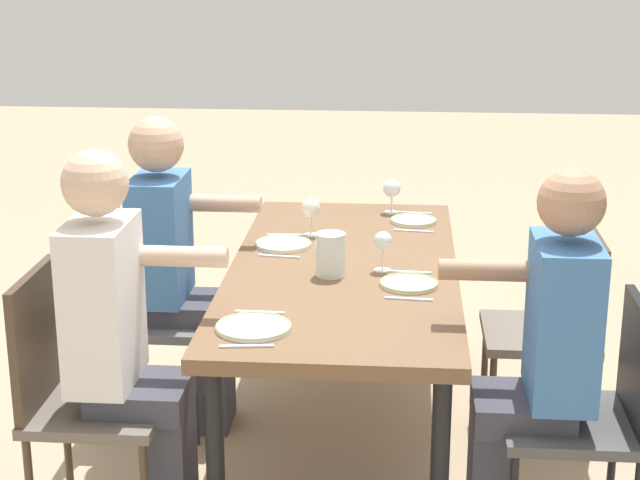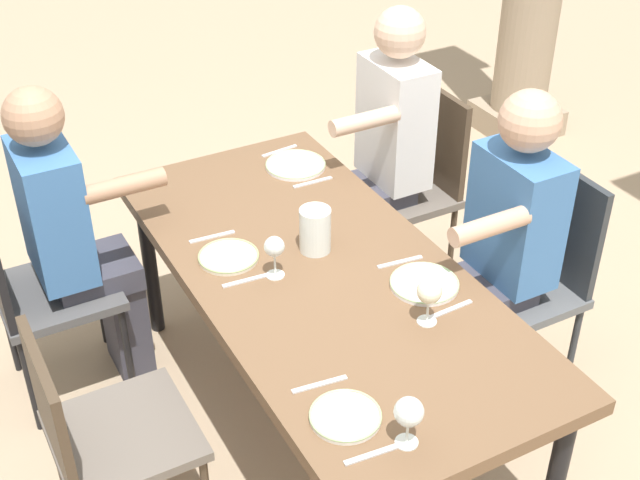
# 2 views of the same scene
# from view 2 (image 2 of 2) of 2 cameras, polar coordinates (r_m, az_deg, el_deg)

# --- Properties ---
(ground_plane) EXTENTS (16.00, 16.00, 0.00)m
(ground_plane) POSITION_cam_2_polar(r_m,az_deg,el_deg) (3.49, 0.05, -12.03)
(ground_plane) COLOR tan
(dining_table) EXTENTS (1.90, 0.87, 0.75)m
(dining_table) POSITION_cam_2_polar(r_m,az_deg,el_deg) (3.03, 0.06, -2.98)
(dining_table) COLOR brown
(dining_table) RESTS_ON ground
(chair_west_north) EXTENTS (0.44, 0.44, 0.93)m
(chair_west_north) POSITION_cam_2_polar(r_m,az_deg,el_deg) (4.00, 6.12, 4.17)
(chair_west_north) COLOR #6A6158
(chair_west_north) RESTS_ON ground
(chair_west_south) EXTENTS (0.44, 0.44, 0.88)m
(chair_west_south) POSITION_cam_2_polar(r_m,az_deg,el_deg) (3.47, -18.15, -2.93)
(chair_west_south) COLOR #4F4F50
(chair_west_south) RESTS_ON ground
(chair_mid_north) EXTENTS (0.44, 0.44, 0.94)m
(chair_mid_north) POSITION_cam_2_polar(r_m,az_deg,el_deg) (3.46, 13.61, -1.80)
(chair_mid_north) COLOR #5B5E61
(chair_mid_north) RESTS_ON ground
(chair_mid_south) EXTENTS (0.44, 0.44, 0.86)m
(chair_mid_south) POSITION_cam_2_polar(r_m,az_deg,el_deg) (2.86, -14.35, -11.99)
(chair_mid_south) COLOR #6A6158
(chair_mid_south) RESTS_ON ground
(diner_woman_green) EXTENTS (0.35, 0.50, 1.30)m
(diner_woman_green) POSITION_cam_2_polar(r_m,az_deg,el_deg) (3.27, 11.63, -0.33)
(diner_woman_green) COLOR #3F3F4C
(diner_woman_green) RESTS_ON ground
(diner_man_white) EXTENTS (0.35, 0.50, 1.34)m
(diner_man_white) POSITION_cam_2_polar(r_m,az_deg,el_deg) (3.82, 4.10, 5.99)
(diner_man_white) COLOR #3F3F4C
(diner_man_white) RESTS_ON ground
(diner_guest_third) EXTENTS (0.35, 0.49, 1.31)m
(diner_guest_third) POSITION_cam_2_polar(r_m,az_deg,el_deg) (3.39, -15.73, 0.38)
(diner_guest_third) COLOR #3F3F4C
(diner_guest_third) RESTS_ON ground
(plate_0) EXTENTS (0.25, 0.25, 0.02)m
(plate_0) POSITION_cam_2_polar(r_m,az_deg,el_deg) (3.60, -1.61, 4.93)
(plate_0) COLOR white
(plate_0) RESTS_ON dining_table
(fork_0) EXTENTS (0.04, 0.17, 0.01)m
(fork_0) POSITION_cam_2_polar(r_m,az_deg,el_deg) (3.72, -2.66, 5.84)
(fork_0) COLOR silver
(fork_0) RESTS_ON dining_table
(spoon_0) EXTENTS (0.02, 0.17, 0.01)m
(spoon_0) POSITION_cam_2_polar(r_m,az_deg,el_deg) (3.49, -0.48, 3.80)
(spoon_0) COLOR silver
(spoon_0) RESTS_ON dining_table
(plate_1) EXTENTS (0.21, 0.21, 0.02)m
(plate_1) POSITION_cam_2_polar(r_m,az_deg,el_deg) (3.06, -6.00, -1.08)
(plate_1) COLOR silver
(plate_1) RESTS_ON dining_table
(wine_glass_1) EXTENTS (0.07, 0.07, 0.16)m
(wine_glass_1) POSITION_cam_2_polar(r_m,az_deg,el_deg) (2.91, -3.00, -0.52)
(wine_glass_1) COLOR white
(wine_glass_1) RESTS_ON dining_table
(fork_1) EXTENTS (0.03, 0.17, 0.01)m
(fork_1) POSITION_cam_2_polar(r_m,az_deg,el_deg) (3.18, -7.07, 0.21)
(fork_1) COLOR silver
(fork_1) RESTS_ON dining_table
(spoon_1) EXTENTS (0.03, 0.17, 0.01)m
(spoon_1) POSITION_cam_2_polar(r_m,az_deg,el_deg) (2.95, -4.83, -2.64)
(spoon_1) COLOR silver
(spoon_1) RESTS_ON dining_table
(plate_2) EXTENTS (0.23, 0.23, 0.02)m
(plate_2) POSITION_cam_2_polar(r_m,az_deg,el_deg) (2.94, 6.83, -2.84)
(plate_2) COLOR white
(plate_2) RESTS_ON dining_table
(wine_glass_2) EXTENTS (0.08, 0.08, 0.16)m
(wine_glass_2) POSITION_cam_2_polar(r_m,az_deg,el_deg) (2.72, 7.15, -3.41)
(wine_glass_2) COLOR white
(wine_glass_2) RESTS_ON dining_table
(fork_2) EXTENTS (0.04, 0.17, 0.01)m
(fork_2) POSITION_cam_2_polar(r_m,az_deg,el_deg) (3.04, 5.25, -1.44)
(fork_2) COLOR silver
(fork_2) RESTS_ON dining_table
(spoon_2) EXTENTS (0.02, 0.17, 0.01)m
(spoon_2) POSITION_cam_2_polar(r_m,az_deg,el_deg) (2.85, 8.52, -4.51)
(spoon_2) COLOR silver
(spoon_2) RESTS_ON dining_table
(plate_3) EXTENTS (0.20, 0.20, 0.02)m
(plate_3) POSITION_cam_2_polar(r_m,az_deg,el_deg) (2.46, 1.67, -11.43)
(plate_3) COLOR white
(plate_3) RESTS_ON dining_table
(wine_glass_3) EXTENTS (0.08, 0.08, 0.16)m
(wine_glass_3) POSITION_cam_2_polar(r_m,az_deg,el_deg) (2.33, 5.83, -11.17)
(wine_glass_3) COLOR white
(wine_glass_3) RESTS_ON dining_table
(fork_3) EXTENTS (0.04, 0.17, 0.01)m
(fork_3) POSITION_cam_2_polar(r_m,az_deg,el_deg) (2.55, -0.03, -9.41)
(fork_3) COLOR silver
(fork_3) RESTS_ON dining_table
(spoon_3) EXTENTS (0.03, 0.17, 0.01)m
(spoon_3) POSITION_cam_2_polar(r_m,az_deg,el_deg) (2.37, 3.52, -13.78)
(spoon_3) COLOR silver
(spoon_3) RESTS_ON dining_table
(water_pitcher) EXTENTS (0.11, 0.11, 0.16)m
(water_pitcher) POSITION_cam_2_polar(r_m,az_deg,el_deg) (3.05, -0.32, 0.52)
(water_pitcher) COLOR white
(water_pitcher) RESTS_ON dining_table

